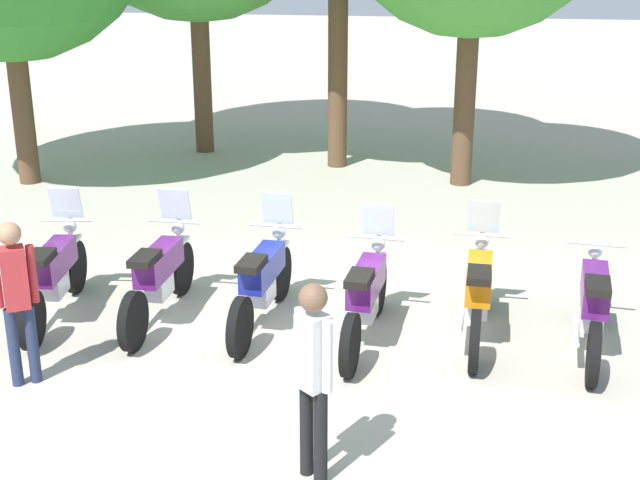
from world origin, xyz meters
TOP-DOWN VIEW (x-y plane):
  - ground_plane at (0.00, 0.00)m, footprint 80.00×80.00m
  - motorcycle_0 at (-2.94, -0.04)m, footprint 0.62×2.18m
  - motorcycle_1 at (-1.76, 0.11)m, footprint 0.62×2.19m
  - motorcycle_2 at (-0.59, 0.15)m, footprint 0.62×2.19m
  - motorcycle_3 at (0.59, -0.08)m, footprint 0.62×2.19m
  - motorcycle_4 at (1.76, 0.21)m, footprint 0.62×2.19m
  - motorcycle_5 at (2.93, 0.09)m, footprint 0.63×2.19m
  - person_0 at (-2.54, -1.57)m, footprint 0.38×0.30m
  - person_1 at (0.47, -2.65)m, footprint 0.36×0.32m

SIDE VIEW (x-z plane):
  - ground_plane at x=0.00m, z-range 0.00..0.00m
  - motorcycle_5 at x=2.93m, z-range 0.01..1.00m
  - motorcycle_0 at x=-2.94m, z-range -0.17..1.20m
  - motorcycle_1 at x=-1.76m, z-range -0.17..1.20m
  - motorcycle_2 at x=-0.59m, z-range -0.17..1.20m
  - motorcycle_3 at x=0.59m, z-range -0.17..1.20m
  - motorcycle_4 at x=1.76m, z-range -0.17..1.20m
  - person_0 at x=-2.54m, z-range 0.13..1.77m
  - person_1 at x=0.47m, z-range 0.14..1.81m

